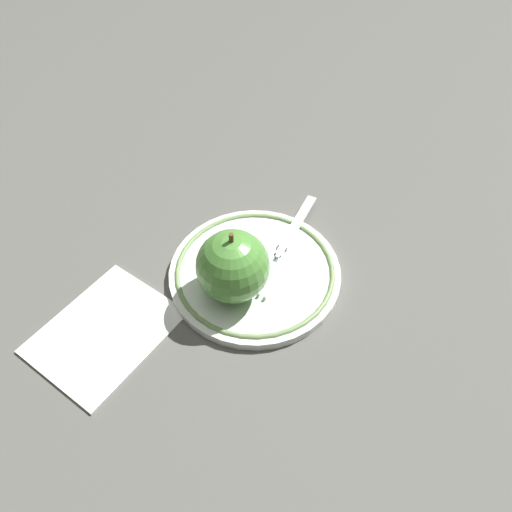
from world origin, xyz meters
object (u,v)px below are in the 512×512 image
object	(u,v)px
plate	(256,271)
napkin_folded	(105,331)
apple_red_whole	(233,266)
fork	(287,240)

from	to	relation	value
plate	napkin_folded	xyz separation A→B (m)	(0.10, 0.15, -0.00)
apple_red_whole	napkin_folded	size ratio (longest dim) A/B	0.62
plate	napkin_folded	size ratio (longest dim) A/B	1.39
plate	apple_red_whole	size ratio (longest dim) A/B	2.23
fork	napkin_folded	world-z (taller)	fork
apple_red_whole	fork	size ratio (longest dim) A/B	0.50
plate	fork	bearing A→B (deg)	-100.31
napkin_folded	apple_red_whole	bearing A→B (deg)	-129.10
fork	napkin_folded	distance (m)	0.23
napkin_folded	fork	bearing A→B (deg)	-117.16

